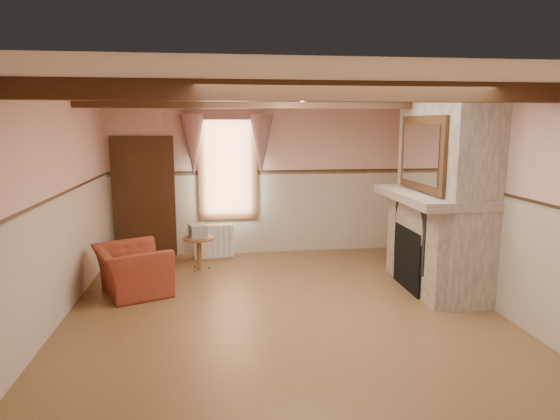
{
  "coord_description": "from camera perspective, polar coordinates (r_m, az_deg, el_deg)",
  "views": [
    {
      "loc": [
        -0.82,
        -6.12,
        2.39
      ],
      "look_at": [
        0.08,
        0.8,
        1.17
      ],
      "focal_mm": 32.0,
      "sensor_mm": 36.0,
      "label": 1
    }
  ],
  "objects": [
    {
      "name": "overmantel_mirror",
      "position": [
        7.32,
        15.87,
        6.22
      ],
      "size": [
        0.06,
        1.44,
        1.04
      ],
      "primitive_type": "cube",
      "color": "silver",
      "rests_on": "fireplace"
    },
    {
      "name": "mantel_clock",
      "position": [
        8.17,
        14.71,
        3.45
      ],
      "size": [
        0.14,
        0.24,
        0.2
      ],
      "primitive_type": "cube",
      "color": "#311C0D",
      "rests_on": "mantel"
    },
    {
      "name": "radiator",
      "position": [
        9.06,
        -7.56,
        -3.54
      ],
      "size": [
        0.71,
        0.23,
        0.6
      ],
      "primitive_type": "cube",
      "rotation": [
        0.0,
        0.0,
        0.07
      ],
      "color": "silver",
      "rests_on": "floor"
    },
    {
      "name": "ceiling_beam_back",
      "position": [
        7.37,
        -1.03,
        12.3
      ],
      "size": [
        5.5,
        0.18,
        0.2
      ],
      "primitive_type": "cube",
      "color": "black",
      "rests_on": "ceiling"
    },
    {
      "name": "window_drapes",
      "position": [
        9.0,
        -6.07,
        8.94
      ],
      "size": [
        1.3,
        0.14,
        1.4
      ],
      "primitive_type": "cube",
      "color": "gray",
      "rests_on": "wall_back"
    },
    {
      "name": "ceiling",
      "position": [
        6.18,
        0.23,
        13.69
      ],
      "size": [
        5.5,
        6.0,
        0.01
      ],
      "primitive_type": "cube",
      "color": "silver",
      "rests_on": "wall_back"
    },
    {
      "name": "firebox",
      "position": [
        7.54,
        14.91,
        -5.37
      ],
      "size": [
        0.2,
        0.95,
        0.9
      ],
      "primitive_type": "cube",
      "color": "black",
      "rests_on": "floor"
    },
    {
      "name": "wall_front",
      "position": [
        3.37,
        7.03,
        -7.27
      ],
      "size": [
        5.5,
        0.02,
        2.8
      ],
      "primitive_type": "cube",
      "color": "#DCA898",
      "rests_on": "floor"
    },
    {
      "name": "armchair",
      "position": [
        7.41,
        -16.53,
        -6.59
      ],
      "size": [
        1.26,
        1.33,
        0.68
      ],
      "primitive_type": "imported",
      "rotation": [
        0.0,
        0.0,
        1.97
      ],
      "color": "maroon",
      "rests_on": "floor"
    },
    {
      "name": "oil_lamp",
      "position": [
        7.65,
        16.29,
        3.26
      ],
      "size": [
        0.11,
        0.11,
        0.28
      ],
      "primitive_type": "cylinder",
      "color": "gold",
      "rests_on": "mantel"
    },
    {
      "name": "side_table",
      "position": [
        8.35,
        -9.23,
        -4.92
      ],
      "size": [
        0.58,
        0.58,
        0.55
      ],
      "primitive_type": "cylinder",
      "rotation": [
        0.0,
        0.0,
        -0.17
      ],
      "color": "brown",
      "rests_on": "floor"
    },
    {
      "name": "ceiling_beam_front",
      "position": [
        4.99,
        2.1,
        13.44
      ],
      "size": [
        5.5,
        0.18,
        0.2
      ],
      "primitive_type": "cube",
      "color": "black",
      "rests_on": "ceiling"
    },
    {
      "name": "wall_left",
      "position": [
        6.49,
        -24.61,
        0.21
      ],
      "size": [
        0.02,
        6.0,
        2.8
      ],
      "primitive_type": "cube",
      "color": "#DCA898",
      "rests_on": "floor"
    },
    {
      "name": "floor",
      "position": [
        6.62,
        0.21,
        -11.28
      ],
      "size": [
        5.5,
        6.0,
        0.01
      ],
      "primitive_type": "cube",
      "color": "brown",
      "rests_on": "ground"
    },
    {
      "name": "jar_yellow",
      "position": [
        7.04,
        18.49,
        1.95
      ],
      "size": [
        0.06,
        0.06,
        0.12
      ],
      "primitive_type": "cylinder",
      "color": "gold",
      "rests_on": "mantel"
    },
    {
      "name": "wall_right",
      "position": [
        7.15,
        22.64,
        1.16
      ],
      "size": [
        0.02,
        6.0,
        2.8
      ],
      "primitive_type": "cube",
      "color": "#DCA898",
      "rests_on": "floor"
    },
    {
      "name": "wall_back",
      "position": [
        9.21,
        -2.25,
        3.71
      ],
      "size": [
        5.5,
        0.02,
        2.8
      ],
      "primitive_type": "cube",
      "color": "#DCA898",
      "rests_on": "floor"
    },
    {
      "name": "book_stack",
      "position": [
        8.3,
        -9.38,
        -2.35
      ],
      "size": [
        0.33,
        0.38,
        0.2
      ],
      "primitive_type": "cube",
      "rotation": [
        0.0,
        0.0,
        0.26
      ],
      "color": "#B7AD8C",
      "rests_on": "side_table"
    },
    {
      "name": "chair_rail",
      "position": [
        6.24,
        0.22,
        1.68
      ],
      "size": [
        5.5,
        6.0,
        0.08
      ],
      "primitive_type": null,
      "color": "black",
      "rests_on": "wainscot"
    },
    {
      "name": "fireplace",
      "position": [
        7.52,
        18.23,
        1.83
      ],
      "size": [
        0.85,
        2.0,
        2.8
      ],
      "primitive_type": "cube",
      "color": "gray",
      "rests_on": "floor"
    },
    {
      "name": "window",
      "position": [
        9.12,
        -6.02,
        5.18
      ],
      "size": [
        1.06,
        0.08,
        2.02
      ],
      "primitive_type": "cube",
      "color": "white",
      "rests_on": "wall_back"
    },
    {
      "name": "candle_red",
      "position": [
        6.84,
        19.32,
        1.85
      ],
      "size": [
        0.06,
        0.06,
        0.16
      ],
      "primitive_type": "cylinder",
      "color": "#B1152B",
      "rests_on": "mantel"
    },
    {
      "name": "door",
      "position": [
        9.25,
        -15.28,
        1.2
      ],
      "size": [
        1.1,
        0.1,
        2.1
      ],
      "primitive_type": "cube",
      "color": "black",
      "rests_on": "floor"
    },
    {
      "name": "mantel",
      "position": [
        7.45,
        16.96,
        1.51
      ],
      "size": [
        1.05,
        2.05,
        0.12
      ],
      "primitive_type": "cube",
      "color": "gray",
      "rests_on": "fireplace"
    },
    {
      "name": "wainscot",
      "position": [
        6.39,
        0.22,
        -5.0
      ],
      "size": [
        5.5,
        6.0,
        1.5
      ],
      "primitive_type": null,
      "color": "#C1AF9B",
      "rests_on": "floor"
    },
    {
      "name": "bowl",
      "position": [
        7.4,
        17.14,
        2.28
      ],
      "size": [
        0.38,
        0.38,
        0.09
      ],
      "primitive_type": "imported",
      "color": "brown",
      "rests_on": "mantel"
    }
  ]
}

